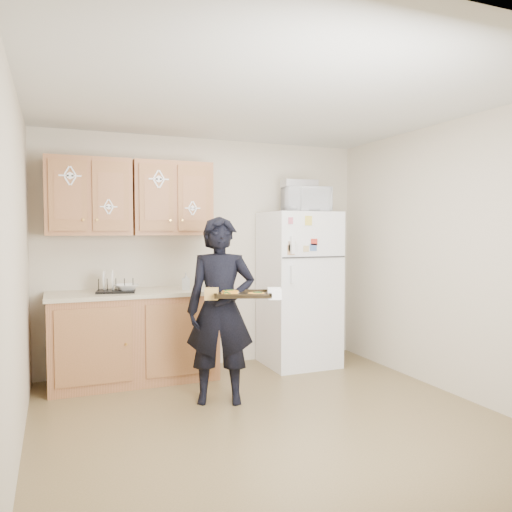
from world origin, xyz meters
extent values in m
plane|color=brown|center=(0.00, 0.00, 0.00)|extent=(3.60, 3.60, 0.00)
plane|color=silver|center=(0.00, 0.00, 2.50)|extent=(3.60, 3.60, 0.00)
cube|color=beige|center=(0.00, 1.80, 1.25)|extent=(3.60, 0.04, 2.50)
cube|color=beige|center=(0.00, -1.80, 1.25)|extent=(3.60, 0.04, 2.50)
cube|color=beige|center=(-1.80, 0.00, 1.25)|extent=(0.04, 3.60, 2.50)
cube|color=beige|center=(1.80, 0.00, 1.25)|extent=(0.04, 3.60, 2.50)
cube|color=white|center=(0.95, 1.43, 0.85)|extent=(0.75, 0.70, 1.70)
cube|color=brown|center=(-0.85, 1.48, 0.43)|extent=(1.60, 0.60, 0.86)
cube|color=beige|center=(-0.85, 1.48, 0.88)|extent=(1.64, 0.64, 0.04)
cube|color=brown|center=(-1.25, 1.61, 1.83)|extent=(0.80, 0.33, 0.75)
cube|color=brown|center=(-0.43, 1.61, 1.83)|extent=(0.80, 0.33, 0.75)
cube|color=gold|center=(1.47, 1.67, 0.16)|extent=(0.20, 0.07, 0.32)
imported|color=black|center=(-0.24, 0.58, 0.81)|extent=(0.69, 0.57, 1.62)
cube|color=black|center=(-0.14, 0.30, 0.97)|extent=(0.54, 0.47, 0.04)
cylinder|color=gold|center=(-0.26, 0.26, 0.99)|extent=(0.15, 0.15, 0.02)
cylinder|color=gold|center=(-0.06, 0.19, 0.99)|extent=(0.15, 0.15, 0.02)
cylinder|color=gold|center=(-0.21, 0.40, 0.99)|extent=(0.15, 0.15, 0.02)
imported|color=white|center=(1.01, 1.38, 1.84)|extent=(0.54, 0.40, 0.27)
cube|color=silver|center=(0.94, 1.41, 2.01)|extent=(0.40, 0.30, 0.08)
cube|color=black|center=(-1.02, 1.45, 0.97)|extent=(0.40, 0.33, 0.14)
imported|color=silver|center=(-0.92, 1.45, 0.95)|extent=(0.26, 0.26, 0.06)
imported|color=white|center=(-0.34, 1.40, 0.99)|extent=(0.09, 0.09, 0.17)
camera|label=1|loc=(-1.56, -3.51, 1.50)|focal=35.00mm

